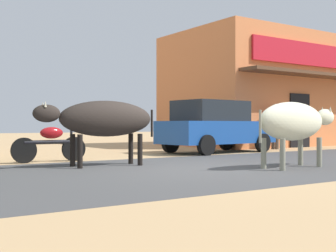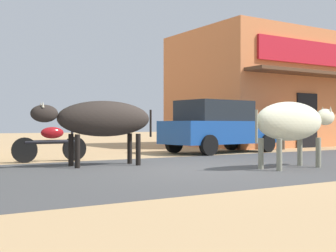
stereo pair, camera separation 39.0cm
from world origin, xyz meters
name	(u,v)px [view 1 (the left image)]	position (x,y,z in m)	size (l,w,h in m)	color
ground	(187,169)	(0.00, 0.00, 0.00)	(80.00, 80.00, 0.00)	tan
asphalt_road	(187,169)	(0.00, 0.00, 0.00)	(72.00, 5.81, 0.00)	#464646
storefront_right_club	(261,91)	(9.27, 7.13, 2.37)	(7.65, 6.08, 4.72)	#DB7C47
parked_hatchback_car	(215,126)	(3.91, 3.81, 0.84)	(4.07, 2.10, 1.64)	#1A4795
parked_motorcycle	(51,143)	(-1.70, 3.17, 0.47)	(1.82, 0.25, 1.05)	black
cow_near_brown	(104,119)	(-1.11, 1.48, 1.01)	(2.70, 0.82, 1.41)	#2C2520
cow_far_dark	(294,122)	(2.01, -1.01, 0.95)	(2.52, 0.83, 1.36)	beige
pedestrian_by_shop	(275,123)	(6.99, 4.14, 0.96)	(0.26, 0.61, 1.64)	brown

